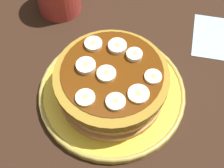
{
  "coord_description": "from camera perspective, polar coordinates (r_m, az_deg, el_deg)",
  "views": [
    {
      "loc": [
        -30.35,
        -5.65,
        52.95
      ],
      "look_at": [
        0.0,
        0.0,
        3.72
      ],
      "focal_mm": 54.83,
      "sensor_mm": 36.0,
      "label": 1
    }
  ],
  "objects": [
    {
      "name": "banana_slice_4",
      "position": [
        0.55,
        -4.42,
        2.88
      ],
      "size": [
        3.22,
        3.22,
        1.05
      ],
      "color": "#F0E8BF",
      "rests_on": "pancake_stack"
    },
    {
      "name": "banana_slice_3",
      "position": [
        0.56,
        3.74,
        4.86
      ],
      "size": [
        2.68,
        2.68,
        1.02
      ],
      "color": "#EFF1C1",
      "rests_on": "pancake_stack"
    },
    {
      "name": "banana_slice_8",
      "position": [
        0.53,
        4.44,
        -1.7
      ],
      "size": [
        3.38,
        3.38,
        0.74
      ],
      "color": "#FCEFBD",
      "rests_on": "pancake_stack"
    },
    {
      "name": "banana_slice_7",
      "position": [
        0.52,
        0.6,
        -3.01
      ],
      "size": [
        3.08,
        3.08,
        0.83
      ],
      "color": "beige",
      "rests_on": "pancake_stack"
    },
    {
      "name": "banana_slice_1",
      "position": [
        0.57,
        0.82,
        6.29
      ],
      "size": [
        3.14,
        3.14,
        1.0
      ],
      "color": "#F0E9C6",
      "rests_on": "pancake_stack"
    },
    {
      "name": "pancake_stack",
      "position": [
        0.57,
        -0.1,
        0.36
      ],
      "size": [
        19.4,
        19.67,
        6.3
      ],
      "color": "tan",
      "rests_on": "plate"
    },
    {
      "name": "banana_slice_2",
      "position": [
        0.52,
        -4.48,
        -2.32
      ],
      "size": [
        3.06,
        3.06,
        0.74
      ],
      "color": "#F2F1BC",
      "rests_on": "pancake_stack"
    },
    {
      "name": "banana_slice_5",
      "position": [
        0.54,
        6.85,
        1.14
      ],
      "size": [
        2.79,
        2.79,
        0.72
      ],
      "color": "#F8EBBA",
      "rests_on": "pancake_stack"
    },
    {
      "name": "banana_slice_6",
      "position": [
        0.58,
        -3.13,
        6.65
      ],
      "size": [
        3.02,
        3.02,
        0.9
      ],
      "color": "#F8E9C2",
      "rests_on": "pancake_stack"
    },
    {
      "name": "banana_slice_0",
      "position": [
        0.54,
        -0.95,
        1.68
      ],
      "size": [
        3.12,
        3.12,
        0.86
      ],
      "color": "#F2F4BA",
      "rests_on": "pancake_stack"
    },
    {
      "name": "ground_plane",
      "position": [
        0.63,
        -0.0,
        -2.54
      ],
      "size": [
        140.0,
        140.0,
        3.0
      ],
      "primitive_type": "cube",
      "color": "black"
    },
    {
      "name": "plate",
      "position": [
        0.61,
        -0.0,
        -1.45
      ],
      "size": [
        25.92,
        25.92,
        1.56
      ],
      "color": "yellow",
      "rests_on": "ground_plane"
    },
    {
      "name": "napkin",
      "position": [
        0.72,
        17.7,
        7.31
      ],
      "size": [
        11.13,
        11.13,
        0.3
      ],
      "primitive_type": "cube",
      "rotation": [
        0.0,
        0.0,
        -0.01
      ],
      "color": "#99B2BF",
      "rests_on": "ground_plane"
    }
  ]
}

